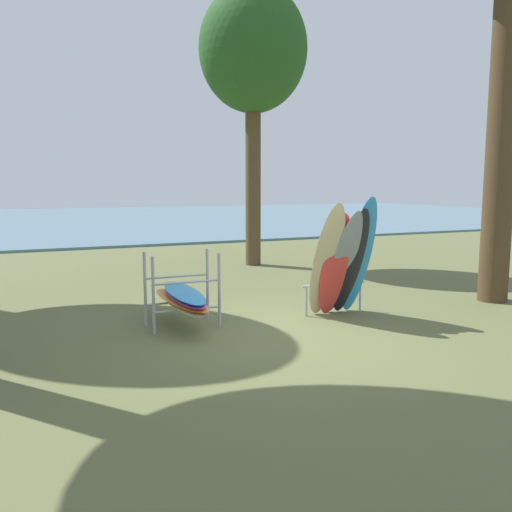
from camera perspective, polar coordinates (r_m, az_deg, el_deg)
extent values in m
plane|color=#60663D|center=(8.44, 2.88, -8.52)|extent=(80.00, 80.00, 0.00)
cube|color=slate|center=(38.46, -18.62, 3.78)|extent=(80.00, 36.00, 0.10)
cylinder|color=#4C3823|center=(11.75, 25.08, 13.18)|extent=(0.58, 0.58, 7.25)
cylinder|color=brown|center=(15.60, -0.31, 8.56)|extent=(0.45, 0.45, 5.21)
ellipsoid|color=#285623|center=(16.06, -0.32, 21.44)|extent=(3.09, 3.09, 3.55)
ellipsoid|color=#C6B289|center=(9.29, 7.65, -0.52)|extent=(0.58, 0.91, 2.07)
ellipsoid|color=red|center=(9.41, 8.51, -1.02)|extent=(0.55, 0.66, 1.89)
ellipsoid|color=gray|center=(9.51, 9.37, -0.81)|extent=(0.57, 0.89, 1.93)
ellipsoid|color=black|center=(9.61, 10.21, -0.64)|extent=(0.56, 0.81, 1.97)
ellipsoid|color=#2D8ED1|center=(9.70, 11.05, 0.01)|extent=(0.53, 0.78, 2.16)
cylinder|color=#9EA0A5|center=(9.59, 5.44, -4.88)|extent=(0.04, 0.04, 0.55)
cylinder|color=#9EA0A5|center=(10.16, 11.15, -4.28)|extent=(0.04, 0.04, 0.55)
cylinder|color=#9EA0A5|center=(9.81, 8.41, -3.01)|extent=(1.30, 0.08, 0.04)
cylinder|color=#9EA0A5|center=(8.47, -11.01, -4.24)|extent=(0.05, 0.05, 1.25)
cylinder|color=#9EA0A5|center=(8.77, -3.99, -3.70)|extent=(0.05, 0.05, 1.25)
cylinder|color=#9EA0A5|center=(9.04, -11.88, -3.51)|extent=(0.05, 0.05, 1.25)
cylinder|color=#9EA0A5|center=(9.33, -5.26, -3.04)|extent=(0.05, 0.05, 1.25)
cylinder|color=#9EA0A5|center=(8.66, -7.40, -5.76)|extent=(1.10, 0.04, 0.04)
cylinder|color=#9EA0A5|center=(8.57, -7.45, -2.83)|extent=(1.10, 0.04, 0.04)
cylinder|color=#9EA0A5|center=(9.22, -8.48, -4.95)|extent=(1.10, 0.04, 0.04)
cylinder|color=#9EA0A5|center=(9.14, -8.54, -2.20)|extent=(1.10, 0.04, 0.04)
ellipsoid|color=#C6B289|center=(8.94, -7.79, -5.03)|extent=(0.60, 2.12, 0.06)
ellipsoid|color=orange|center=(8.91, -8.13, -4.68)|extent=(0.65, 2.13, 0.06)
ellipsoid|color=purple|center=(8.92, -7.71, -4.27)|extent=(0.62, 2.13, 0.06)
ellipsoid|color=#2D8ED1|center=(8.90, -7.79, -3.90)|extent=(0.61, 2.12, 0.06)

